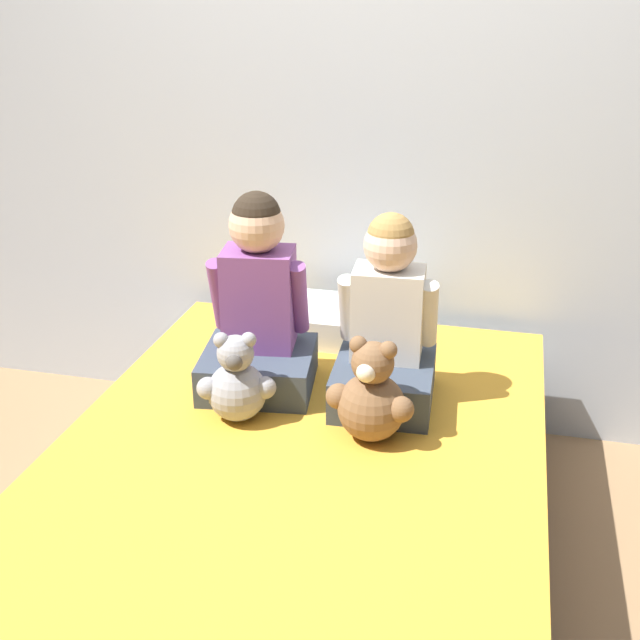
# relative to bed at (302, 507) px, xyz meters

# --- Properties ---
(ground_plane) EXTENTS (14.00, 14.00, 0.00)m
(ground_plane) POSITION_rel_bed_xyz_m (0.00, 0.00, -0.23)
(ground_plane) COLOR #93704C
(wall_behind_bed) EXTENTS (8.00, 0.06, 2.50)m
(wall_behind_bed) POSITION_rel_bed_xyz_m (0.00, 1.03, 1.02)
(wall_behind_bed) COLOR silver
(wall_behind_bed) RESTS_ON ground_plane
(bed) EXTENTS (1.39, 1.86, 0.47)m
(bed) POSITION_rel_bed_xyz_m (0.00, 0.00, 0.00)
(bed) COLOR #473828
(bed) RESTS_ON ground_plane
(child_on_left) EXTENTS (0.39, 0.38, 0.64)m
(child_on_left) POSITION_rel_bed_xyz_m (-0.22, 0.31, 0.50)
(child_on_left) COLOR #384251
(child_on_left) RESTS_ON bed
(child_on_right) EXTENTS (0.32, 0.38, 0.60)m
(child_on_right) POSITION_rel_bed_xyz_m (0.19, 0.31, 0.47)
(child_on_right) COLOR #384251
(child_on_right) RESTS_ON bed
(teddy_bear_held_by_left_child) EXTENTS (0.23, 0.18, 0.28)m
(teddy_bear_held_by_left_child) POSITION_rel_bed_xyz_m (-0.22, 0.07, 0.36)
(teddy_bear_held_by_left_child) COLOR #939399
(teddy_bear_held_by_left_child) RESTS_ON bed
(teddy_bear_held_by_right_child) EXTENTS (0.26, 0.20, 0.31)m
(teddy_bear_held_by_right_child) POSITION_rel_bed_xyz_m (0.19, 0.06, 0.37)
(teddy_bear_held_by_right_child) COLOR brown
(teddy_bear_held_by_right_child) RESTS_ON bed
(pillow_at_headboard) EXTENTS (0.45, 0.32, 0.11)m
(pillow_at_headboard) POSITION_rel_bed_xyz_m (0.00, 0.74, 0.29)
(pillow_at_headboard) COLOR silver
(pillow_at_headboard) RESTS_ON bed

